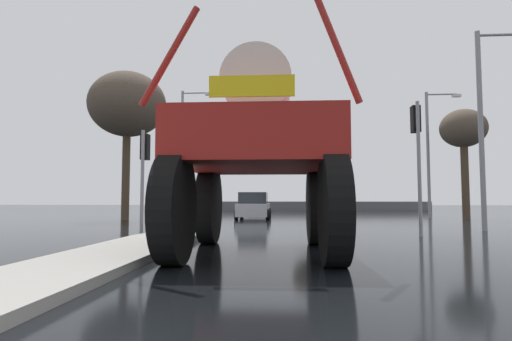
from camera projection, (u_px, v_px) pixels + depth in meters
name	position (u px, v px, depth m)	size (l,w,h in m)	color
ground_plane	(289.00, 223.00, 19.64)	(120.00, 120.00, 0.00)	black
median_island	(106.00, 257.00, 7.59)	(1.77, 10.06, 0.15)	#9E9B93
oversize_sprayer	(258.00, 154.00, 8.87)	(3.86, 5.49, 4.63)	black
sedan_ahead	(254.00, 206.00, 23.81)	(1.90, 4.11, 1.52)	#B7B7BF
traffic_signal_near_left	(144.00, 159.00, 13.39)	(0.24, 0.54, 3.35)	gray
traffic_signal_near_right	(417.00, 138.00, 12.83)	(0.24, 0.54, 4.15)	gray
streetlight_near_right	(486.00, 116.00, 14.97)	(2.25, 0.24, 7.30)	gray
streetlight_far_left	(184.00, 146.00, 28.90)	(2.21, 0.24, 8.76)	gray
streetlight_far_right	(431.00, 147.00, 25.04)	(2.13, 0.24, 7.68)	gray
bare_tree_left	(127.00, 105.00, 22.95)	(4.24, 4.24, 8.20)	#473828
bare_tree_right	(463.00, 131.00, 23.68)	(2.57, 2.57, 6.29)	#473828
bare_tree_far_center	(315.00, 150.00, 34.41)	(3.84, 3.84, 6.92)	#473828
roadside_barrier	(287.00, 206.00, 40.39)	(27.65, 0.24, 0.90)	#59595B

